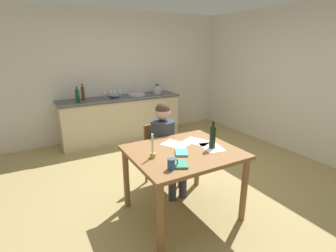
% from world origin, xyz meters
% --- Properties ---
extents(ground_plane, '(5.20, 5.20, 0.04)m').
position_xyz_m(ground_plane, '(0.00, 0.00, -0.02)').
color(ground_plane, tan).
extents(wall_back, '(5.20, 0.12, 2.60)m').
position_xyz_m(wall_back, '(0.00, 2.60, 1.30)').
color(wall_back, silver).
rests_on(wall_back, ground).
extents(wall_right, '(0.12, 5.20, 2.60)m').
position_xyz_m(wall_right, '(2.60, 0.00, 1.30)').
color(wall_right, silver).
rests_on(wall_right, ground).
extents(kitchen_counter, '(2.45, 0.64, 0.90)m').
position_xyz_m(kitchen_counter, '(0.00, 2.24, 0.45)').
color(kitchen_counter, beige).
rests_on(kitchen_counter, ground).
extents(dining_table, '(1.16, 1.00, 0.79)m').
position_xyz_m(dining_table, '(-0.24, -0.51, 0.68)').
color(dining_table, olive).
rests_on(dining_table, ground).
extents(chair_at_table, '(0.41, 0.41, 0.86)m').
position_xyz_m(chair_at_table, '(-0.14, 0.23, 0.48)').
color(chair_at_table, olive).
rests_on(chair_at_table, ground).
extents(person_seated, '(0.33, 0.60, 1.19)m').
position_xyz_m(person_seated, '(-0.14, 0.08, 0.68)').
color(person_seated, '#333842').
rests_on(person_seated, ground).
extents(coffee_mug, '(0.11, 0.07, 0.11)m').
position_xyz_m(coffee_mug, '(-0.57, -0.84, 0.85)').
color(coffee_mug, '#33598C').
rests_on(coffee_mug, dining_table).
extents(candlestick, '(0.06, 0.06, 0.26)m').
position_xyz_m(candlestick, '(-0.61, -0.52, 0.86)').
color(candlestick, gold).
rests_on(candlestick, dining_table).
extents(book_magazine, '(0.20, 0.23, 0.02)m').
position_xyz_m(book_magazine, '(-0.30, -0.58, 0.80)').
color(book_magazine, '#52AEB8').
rests_on(book_magazine, dining_table).
extents(book_cookery, '(0.22, 0.22, 0.02)m').
position_xyz_m(book_cookery, '(-0.47, -0.81, 0.80)').
color(book_cookery, '#3F8E6E').
rests_on(book_cookery, dining_table).
extents(paper_letter, '(0.27, 0.33, 0.00)m').
position_xyz_m(paper_letter, '(0.09, -0.60, 0.79)').
color(paper_letter, white).
rests_on(paper_letter, dining_table).
extents(paper_bill, '(0.32, 0.36, 0.00)m').
position_xyz_m(paper_bill, '(-0.22, -0.31, 0.79)').
color(paper_bill, white).
rests_on(paper_bill, dining_table).
extents(paper_envelope, '(0.31, 0.36, 0.00)m').
position_xyz_m(paper_envelope, '(0.05, -0.36, 0.79)').
color(paper_envelope, white).
rests_on(paper_envelope, dining_table).
extents(wine_bottle_on_table, '(0.07, 0.07, 0.32)m').
position_xyz_m(wine_bottle_on_table, '(0.08, -0.61, 0.93)').
color(wine_bottle_on_table, black).
rests_on(wine_bottle_on_table, dining_table).
extents(sink_unit, '(0.36, 0.36, 0.24)m').
position_xyz_m(sink_unit, '(0.36, 2.24, 0.92)').
color(sink_unit, '#B2B7BC').
rests_on(sink_unit, kitchen_counter).
extents(bottle_oil, '(0.07, 0.07, 0.29)m').
position_xyz_m(bottle_oil, '(-0.84, 2.14, 1.02)').
color(bottle_oil, '#194C23').
rests_on(bottle_oil, kitchen_counter).
extents(bottle_vinegar, '(0.06, 0.06, 0.32)m').
position_xyz_m(bottle_vinegar, '(-0.72, 2.29, 1.03)').
color(bottle_vinegar, '#593319').
rests_on(bottle_vinegar, kitchen_counter).
extents(mixing_bowl, '(0.22, 0.22, 0.10)m').
position_xyz_m(mixing_bowl, '(-0.12, 2.26, 0.95)').
color(mixing_bowl, '#668C99').
rests_on(mixing_bowl, kitchen_counter).
extents(stovetop_kettle, '(0.18, 0.18, 0.22)m').
position_xyz_m(stovetop_kettle, '(0.84, 2.24, 1.00)').
color(stovetop_kettle, '#B7BABF').
rests_on(stovetop_kettle, kitchen_counter).
extents(wine_glass_near_sink, '(0.07, 0.07, 0.15)m').
position_xyz_m(wine_glass_near_sink, '(0.05, 2.39, 1.01)').
color(wine_glass_near_sink, silver).
rests_on(wine_glass_near_sink, kitchen_counter).
extents(wine_glass_by_kettle, '(0.07, 0.07, 0.15)m').
position_xyz_m(wine_glass_by_kettle, '(-0.07, 2.39, 1.01)').
color(wine_glass_by_kettle, silver).
rests_on(wine_glass_by_kettle, kitchen_counter).
extents(wine_glass_back_left, '(0.07, 0.07, 0.15)m').
position_xyz_m(wine_glass_back_left, '(-0.15, 2.39, 1.01)').
color(wine_glass_back_left, silver).
rests_on(wine_glass_back_left, kitchen_counter).
extents(wine_glass_back_right, '(0.07, 0.07, 0.15)m').
position_xyz_m(wine_glass_back_right, '(-0.27, 2.39, 1.01)').
color(wine_glass_back_right, silver).
rests_on(wine_glass_back_right, kitchen_counter).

